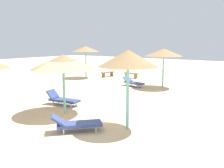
{
  "coord_description": "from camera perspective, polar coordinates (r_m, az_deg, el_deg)",
  "views": [
    {
      "loc": [
        7.68,
        -7.27,
        3.36
      ],
      "look_at": [
        0.0,
        3.0,
        1.2
      ],
      "focal_mm": 39.74,
      "sensor_mm": 36.0,
      "label": 1
    }
  ],
  "objects": [
    {
      "name": "bench_1",
      "position": [
        24.43,
        -1.0,
        2.47
      ],
      "size": [
        0.64,
        1.55,
        0.49
      ],
      "color": "brown",
      "rests_on": "ground"
    },
    {
      "name": "parasol_3",
      "position": [
        11.72,
        -11.18,
        4.98
      ],
      "size": [
        3.0,
        3.0,
        2.8
      ],
      "color": "#6BC6BC",
      "rests_on": "ground"
    },
    {
      "name": "ground_plane",
      "position": [
        11.09,
        -9.42,
        -8.2
      ],
      "size": [
        80.0,
        80.0,
        0.0
      ],
      "primitive_type": "plane",
      "color": "beige"
    },
    {
      "name": "lounger_0",
      "position": [
        19.19,
        4.84,
        0.4
      ],
      "size": [
        2.0,
        1.15,
        0.68
      ],
      "color": "#33478C",
      "rests_on": "ground"
    },
    {
      "name": "lounger_2",
      "position": [
        9.63,
        -8.34,
        -8.98
      ],
      "size": [
        1.73,
        1.85,
        0.7
      ],
      "color": "#33478C",
      "rests_on": "ground"
    },
    {
      "name": "parasol_2",
      "position": [
        9.35,
        3.72,
        5.84
      ],
      "size": [
        2.27,
        2.27,
        3.09
      ],
      "color": "#6BC6BC",
      "rests_on": "ground"
    },
    {
      "name": "parasol_0",
      "position": [
        18.7,
        11.82,
        7.1
      ],
      "size": [
        2.75,
        2.75,
        2.91
      ],
      "color": "#6BC6BC",
      "rests_on": "ground"
    },
    {
      "name": "lounger_3",
      "position": [
        13.68,
        -11.37,
        -3.45
      ],
      "size": [
        1.94,
        0.93,
        0.78
      ],
      "color": "#33478C",
      "rests_on": "ground"
    },
    {
      "name": "parasol_6",
      "position": [
        23.67,
        -6.09,
        8.0
      ],
      "size": [
        2.55,
        2.55,
        3.01
      ],
      "color": "#6BC6BC",
      "rests_on": "ground"
    },
    {
      "name": "bench_0",
      "position": [
        23.73,
        4.45,
        2.24
      ],
      "size": [
        1.54,
        0.58,
        0.49
      ],
      "color": "brown",
      "rests_on": "ground"
    }
  ]
}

